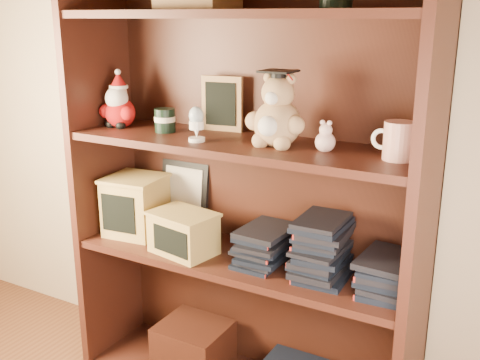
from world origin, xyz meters
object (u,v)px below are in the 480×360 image
object	(u,v)px
grad_teddy_bear	(276,117)
treats_box	(136,205)
bookcase	(247,188)
teacher_mug	(398,141)

from	to	relation	value
grad_teddy_bear	treats_box	xyz separation A→B (m)	(-0.57, 0.01, -0.38)
bookcase	teacher_mug	bearing A→B (deg)	-5.78
bookcase	treats_box	size ratio (longest dim) A/B	7.21
treats_box	teacher_mug	bearing A→B (deg)	0.06
bookcase	treats_box	world-z (taller)	bookcase
grad_teddy_bear	teacher_mug	bearing A→B (deg)	1.11
teacher_mug	grad_teddy_bear	bearing A→B (deg)	-178.89
bookcase	grad_teddy_bear	bearing A→B (deg)	-23.41
teacher_mug	treats_box	bearing A→B (deg)	-179.94
bookcase	grad_teddy_bear	world-z (taller)	bookcase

